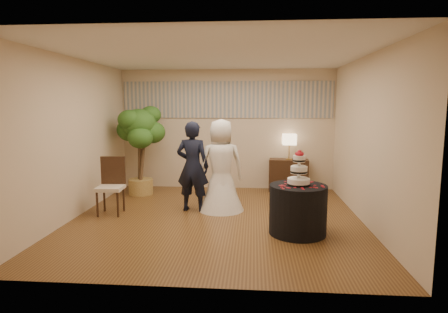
# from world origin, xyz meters

# --- Properties ---
(floor) EXTENTS (5.00, 5.00, 0.00)m
(floor) POSITION_xyz_m (0.00, 0.00, 0.00)
(floor) COLOR brown
(floor) RESTS_ON ground
(ceiling) EXTENTS (5.00, 5.00, 0.00)m
(ceiling) POSITION_xyz_m (0.00, 0.00, 2.80)
(ceiling) COLOR white
(ceiling) RESTS_ON wall_back
(wall_back) EXTENTS (5.00, 0.06, 2.80)m
(wall_back) POSITION_xyz_m (0.00, 2.50, 1.40)
(wall_back) COLOR beige
(wall_back) RESTS_ON ground
(wall_front) EXTENTS (5.00, 0.06, 2.80)m
(wall_front) POSITION_xyz_m (0.00, -2.50, 1.40)
(wall_front) COLOR beige
(wall_front) RESTS_ON ground
(wall_left) EXTENTS (0.06, 5.00, 2.80)m
(wall_left) POSITION_xyz_m (-2.50, 0.00, 1.40)
(wall_left) COLOR beige
(wall_left) RESTS_ON ground
(wall_right) EXTENTS (0.06, 5.00, 2.80)m
(wall_right) POSITION_xyz_m (2.50, 0.00, 1.40)
(wall_right) COLOR beige
(wall_right) RESTS_ON ground
(mural_border) EXTENTS (4.90, 0.02, 0.85)m
(mural_border) POSITION_xyz_m (0.00, 2.48, 2.10)
(mural_border) COLOR #A3A097
(mural_border) RESTS_ON wall_back
(groom) EXTENTS (0.67, 0.49, 1.69)m
(groom) POSITION_xyz_m (-0.49, 0.48, 0.84)
(groom) COLOR black
(groom) RESTS_ON floor
(bride) EXTENTS (1.06, 1.06, 1.73)m
(bride) POSITION_xyz_m (0.03, 0.57, 0.86)
(bride) COLOR white
(bride) RESTS_ON floor
(cake_table) EXTENTS (0.88, 0.88, 0.77)m
(cake_table) POSITION_xyz_m (1.33, -0.65, 0.38)
(cake_table) COLOR black
(cake_table) RESTS_ON floor
(wedding_cake) EXTENTS (0.35, 0.35, 0.54)m
(wedding_cake) POSITION_xyz_m (1.33, -0.65, 1.04)
(wedding_cake) COLOR white
(wedding_cake) RESTS_ON cake_table
(console) EXTENTS (0.92, 0.46, 0.74)m
(console) POSITION_xyz_m (1.45, 2.27, 0.37)
(console) COLOR #321F12
(console) RESTS_ON floor
(table_lamp) EXTENTS (0.30, 0.30, 0.58)m
(table_lamp) POSITION_xyz_m (1.45, 2.27, 1.03)
(table_lamp) COLOR beige
(table_lamp) RESTS_ON console
(ficus_tree) EXTENTS (1.35, 1.35, 2.00)m
(ficus_tree) POSITION_xyz_m (-1.87, 1.68, 1.00)
(ficus_tree) COLOR #2D5C1D
(ficus_tree) RESTS_ON floor
(side_chair) EXTENTS (0.50, 0.52, 1.04)m
(side_chair) POSITION_xyz_m (-1.95, 0.14, 0.52)
(side_chair) COLOR #321F12
(side_chair) RESTS_ON floor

